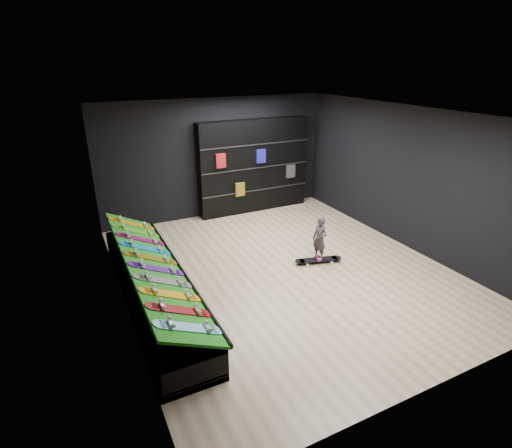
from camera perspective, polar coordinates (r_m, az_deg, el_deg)
name	(u,v)px	position (r m, az deg, el deg)	size (l,w,h in m)	color
floor	(283,270)	(7.98, 3.88, -6.52)	(6.00, 7.00, 0.01)	#CAB088
ceiling	(288,114)	(7.03, 4.54, 15.37)	(6.00, 7.00, 0.01)	white
wall_back	(216,158)	(10.41, -5.68, 9.32)	(6.00, 0.02, 3.00)	black
wall_front	(444,290)	(4.96, 25.23, -8.48)	(6.00, 0.02, 3.00)	black
wall_left	(116,226)	(6.47, -19.42, -0.32)	(0.02, 7.00, 3.00)	black
wall_right	(406,178)	(9.20, 20.64, 6.19)	(0.02, 7.00, 3.00)	black
display_rack	(153,289)	(7.08, -14.48, -9.04)	(0.90, 4.50, 0.50)	black
turf_ramp	(153,265)	(6.86, -14.45, -5.67)	(1.00, 4.50, 0.04)	#146910
back_shelving	(254,166)	(10.70, -0.33, 8.25)	(3.05, 0.36, 2.44)	black
floor_skateboard	(318,261)	(8.28, 8.88, -5.21)	(0.98, 0.22, 0.09)	black
child	(319,247)	(8.14, 9.01, -3.27)	(0.21, 0.14, 0.54)	black
display_board_0	(189,327)	(5.27, -9.56, -14.36)	(0.98, 0.22, 0.09)	#0CB2E5
display_board_1	(179,310)	(5.60, -10.89, -11.96)	(0.98, 0.22, 0.09)	red
display_board_2	(171,295)	(5.95, -12.04, -9.82)	(0.98, 0.22, 0.09)	yellow
display_board_3	(164,281)	(6.30, -13.06, -7.93)	(0.98, 0.22, 0.09)	black
display_board_4	(157,269)	(6.67, -13.95, -6.23)	(0.98, 0.22, 0.09)	purple
display_board_5	(151,258)	(7.04, -14.75, -4.71)	(0.98, 0.22, 0.09)	yellow
display_board_6	(146,248)	(7.41, -15.47, -3.34)	(0.98, 0.22, 0.09)	blue
display_board_7	(141,239)	(7.79, -16.11, -2.10)	(0.98, 0.22, 0.09)	#E5198C
display_board_8	(137,231)	(8.17, -16.70, -0.98)	(0.98, 0.22, 0.09)	green
display_board_9	(133,224)	(8.56, -17.23, 0.04)	(0.98, 0.22, 0.09)	orange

